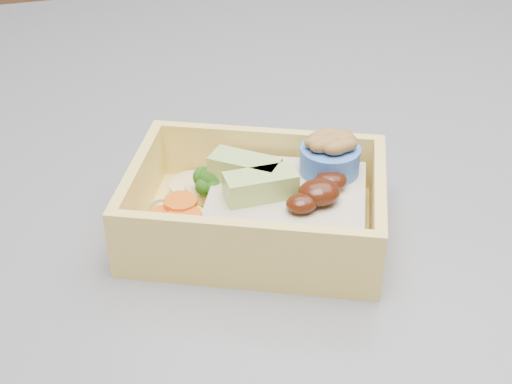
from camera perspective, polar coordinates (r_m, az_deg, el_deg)
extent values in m
cube|color=brown|center=(1.98, -9.36, 10.29)|extent=(3.20, 0.60, 0.90)
cube|color=#3D3E43|center=(0.63, 3.71, 3.13)|extent=(1.24, 0.84, 0.04)
cube|color=#F2D064|center=(0.50, 0.00, -2.82)|extent=(0.21, 0.18, 0.01)
cube|color=#F2D064|center=(0.53, 0.85, 3.01)|extent=(0.16, 0.08, 0.04)
cube|color=#F2D064|center=(0.44, -1.03, -4.70)|extent=(0.16, 0.08, 0.04)
cube|color=#F2D064|center=(0.48, 9.69, -1.20)|extent=(0.05, 0.10, 0.04)
cube|color=#F2D064|center=(0.50, -9.34, 0.25)|extent=(0.05, 0.10, 0.04)
cube|color=gray|center=(0.49, 2.45, -1.40)|extent=(0.13, 0.13, 0.03)
ellipsoid|color=#371308|center=(0.47, 5.08, -0.01)|extent=(0.04, 0.03, 0.02)
ellipsoid|color=#371308|center=(0.48, 5.99, 0.89)|extent=(0.03, 0.03, 0.01)
ellipsoid|color=#371308|center=(0.46, 3.68, -0.91)|extent=(0.03, 0.02, 0.01)
cube|color=#A3C265|center=(0.47, 0.36, 0.55)|extent=(0.05, 0.02, 0.02)
cube|color=#A3C265|center=(0.49, -0.89, 1.87)|extent=(0.05, 0.05, 0.02)
cylinder|color=#6C9550|center=(0.51, -3.53, -0.59)|extent=(0.01, 0.01, 0.02)
sphere|color=#255713|center=(0.50, -3.59, 1.04)|extent=(0.02, 0.02, 0.02)
sphere|color=#255713|center=(0.50, -2.65, 1.03)|extent=(0.02, 0.02, 0.02)
sphere|color=#255713|center=(0.50, -4.23, 1.20)|extent=(0.02, 0.02, 0.02)
sphere|color=#255713|center=(0.49, -3.40, 0.32)|extent=(0.01, 0.01, 0.01)
sphere|color=#255713|center=(0.50, -4.14, 0.44)|extent=(0.01, 0.01, 0.01)
sphere|color=#255713|center=(0.51, -3.40, 1.29)|extent=(0.01, 0.01, 0.01)
cylinder|color=yellow|center=(0.48, -6.39, -3.06)|extent=(0.04, 0.04, 0.02)
cylinder|color=#D95812|center=(0.47, -6.40, -1.75)|extent=(0.02, 0.02, 0.00)
cylinder|color=#D95812|center=(0.47, -7.39, -1.96)|extent=(0.02, 0.02, 0.00)
cylinder|color=#D95812|center=(0.46, -5.72, -1.98)|extent=(0.02, 0.02, 0.00)
cylinder|color=#D95812|center=(0.47, -6.06, -0.80)|extent=(0.02, 0.02, 0.00)
cylinder|color=tan|center=(0.53, -4.85, 0.36)|extent=(0.04, 0.04, 0.01)
cylinder|color=tan|center=(0.52, -3.57, 0.34)|extent=(0.04, 0.04, 0.01)
ellipsoid|color=white|center=(0.53, -1.47, 1.04)|extent=(0.02, 0.02, 0.02)
ellipsoid|color=white|center=(0.49, -7.60, -1.65)|extent=(0.02, 0.02, 0.02)
cylinder|color=blue|center=(0.50, 5.92, 2.57)|extent=(0.04, 0.04, 0.02)
ellipsoid|color=brown|center=(0.49, 6.01, 4.00)|extent=(0.02, 0.02, 0.01)
ellipsoid|color=brown|center=(0.50, 7.02, 4.15)|extent=(0.02, 0.02, 0.01)
ellipsoid|color=brown|center=(0.50, 5.16, 4.34)|extent=(0.02, 0.02, 0.01)
ellipsoid|color=brown|center=(0.49, 6.42, 3.53)|extent=(0.02, 0.02, 0.01)
ellipsoid|color=brown|center=(0.49, 5.31, 3.72)|extent=(0.02, 0.02, 0.01)
ellipsoid|color=brown|center=(0.49, 7.11, 3.76)|extent=(0.02, 0.02, 0.01)
ellipsoid|color=brown|center=(0.50, 5.85, 4.55)|extent=(0.02, 0.02, 0.01)
ellipsoid|color=brown|center=(0.50, 6.82, 4.43)|extent=(0.02, 0.02, 0.01)
ellipsoid|color=brown|center=(0.49, 4.90, 4.03)|extent=(0.02, 0.02, 0.01)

